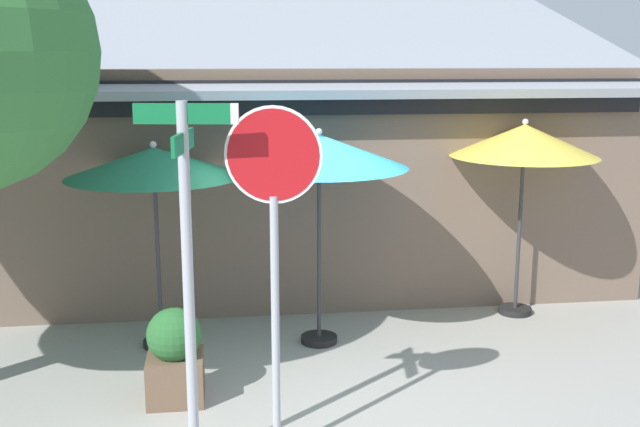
% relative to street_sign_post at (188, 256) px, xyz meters
% --- Properties ---
extents(ground_plane, '(28.00, 28.00, 0.10)m').
position_rel_street_sign_post_xyz_m(ground_plane, '(1.29, 1.47, -1.90)').
color(ground_plane, '#9E9B93').
extents(cafe_building, '(9.33, 5.61, 4.52)m').
position_rel_street_sign_post_xyz_m(cafe_building, '(1.69, 6.23, -0.14)').
color(cafe_building, '#705B4C').
rests_on(cafe_building, ground).
extents(street_sign_post, '(0.81, 0.75, 3.08)m').
position_rel_street_sign_post_xyz_m(street_sign_post, '(0.00, 0.00, 0.00)').
color(street_sign_post, '#A8AAB2').
rests_on(street_sign_post, ground).
extents(stop_sign, '(0.79, 0.17, 3.03)m').
position_rel_street_sign_post_xyz_m(stop_sign, '(0.70, 0.12, 0.28)').
color(stop_sign, '#A8AAB2').
rests_on(stop_sign, ground).
extents(patio_umbrella_forest_green_left, '(2.02, 2.02, 2.46)m').
position_rel_street_sign_post_xyz_m(patio_umbrella_forest_green_left, '(-0.49, 2.79, 0.34)').
color(patio_umbrella_forest_green_left, black).
rests_on(patio_umbrella_forest_green_left, ground).
extents(patio_umbrella_teal_center, '(2.09, 2.09, 2.60)m').
position_rel_street_sign_post_xyz_m(patio_umbrella_teal_center, '(1.40, 2.67, 0.46)').
color(patio_umbrella_teal_center, black).
rests_on(patio_umbrella_teal_center, ground).
extents(patio_umbrella_mustard_right, '(1.91, 1.91, 2.62)m').
position_rel_street_sign_post_xyz_m(patio_umbrella_mustard_right, '(4.16, 3.38, 0.46)').
color(patio_umbrella_mustard_right, black).
rests_on(patio_umbrella_mustard_right, ground).
extents(sidewalk_planter, '(0.56, 0.56, 0.97)m').
position_rel_street_sign_post_xyz_m(sidewalk_planter, '(-0.23, 1.31, -1.37)').
color(sidewalk_planter, brown).
rests_on(sidewalk_planter, ground).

